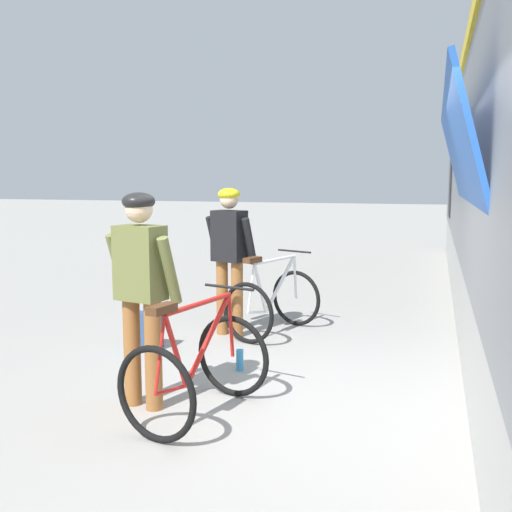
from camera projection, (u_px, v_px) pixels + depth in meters
ground_plane at (294, 404)px, 4.78m from camera, size 80.00×80.00×0.00m
cyclist_near_in_dark at (229, 248)px, 6.77m from camera, size 0.66×0.42×1.76m
cyclist_far_in_olive at (141, 281)px, 4.61m from camera, size 0.65×0.38×1.76m
bicycle_near_white at (273, 301)px, 6.91m from camera, size 1.02×1.24×0.99m
bicycle_far_red at (197, 368)px, 4.48m from camera, size 0.93×1.20×0.99m
backpack_on_platform at (149, 331)px, 6.35m from camera, size 0.29×0.19×0.40m
water_bottle_near_the_bikes at (240, 360)px, 5.61m from camera, size 0.07×0.07×0.21m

